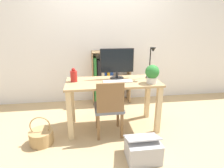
{
  "coord_description": "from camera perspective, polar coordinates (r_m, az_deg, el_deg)",
  "views": [
    {
      "loc": [
        -0.38,
        -2.56,
        1.53
      ],
      "look_at": [
        0.0,
        0.1,
        0.67
      ],
      "focal_mm": 30.0,
      "sensor_mm": 36.0,
      "label": 1
    }
  ],
  "objects": [
    {
      "name": "storage_box",
      "position": [
        2.35,
        9.37,
        -18.99
      ],
      "size": [
        0.39,
        0.38,
        0.31
      ],
      "color": "#B2B2B7",
      "rests_on": "ground_plane"
    },
    {
      "name": "monitor",
      "position": [
        2.79,
        1.53,
        6.7
      ],
      "size": [
        0.5,
        0.2,
        0.45
      ],
      "color": "#232326",
      "rests_on": "desk"
    },
    {
      "name": "desk_lamp",
      "position": [
        2.82,
        11.9,
        7.25
      ],
      "size": [
        0.1,
        0.19,
        0.47
      ],
      "color": "black",
      "rests_on": "desk"
    },
    {
      "name": "potted_plant",
      "position": [
        2.64,
        12.14,
        3.14
      ],
      "size": [
        0.19,
        0.19,
        0.26
      ],
      "color": "silver",
      "rests_on": "desk"
    },
    {
      "name": "vase",
      "position": [
        2.72,
        -11.58,
        2.5
      ],
      "size": [
        0.1,
        0.1,
        0.2
      ],
      "color": "#B2231E",
      "rests_on": "desk"
    },
    {
      "name": "desk",
      "position": [
        2.75,
        0.3,
        -2.13
      ],
      "size": [
        1.35,
        0.6,
        0.74
      ],
      "color": "tan",
      "rests_on": "ground_plane"
    },
    {
      "name": "basket",
      "position": [
        2.75,
        -20.74,
        -14.74
      ],
      "size": [
        0.31,
        0.31,
        0.39
      ],
      "color": "tan",
      "rests_on": "ground_plane"
    },
    {
      "name": "bookshelf",
      "position": [
        3.7,
        -2.23,
        2.2
      ],
      "size": [
        0.74,
        0.28,
        1.04
      ],
      "color": "tan",
      "rests_on": "ground_plane"
    },
    {
      "name": "chair",
      "position": [
        2.59,
        -0.86,
        -6.92
      ],
      "size": [
        0.4,
        0.4,
        0.82
      ],
      "rotation": [
        0.0,
        0.0,
        -0.05
      ],
      "color": "slate",
      "rests_on": "ground_plane"
    },
    {
      "name": "keyboard",
      "position": [
        2.67,
        1.73,
        0.8
      ],
      "size": [
        0.42,
        0.12,
        0.02
      ],
      "color": "silver",
      "rests_on": "desk"
    },
    {
      "name": "wall_back",
      "position": [
        3.75,
        -2.38,
        14.28
      ],
      "size": [
        8.0,
        0.05,
        2.6
      ],
      "color": "white",
      "rests_on": "ground_plane"
    },
    {
      "name": "ground_plane",
      "position": [
        3.01,
        0.28,
        -12.8
      ],
      "size": [
        10.0,
        10.0,
        0.0
      ],
      "primitive_type": "plane",
      "color": "tan"
    }
  ]
}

